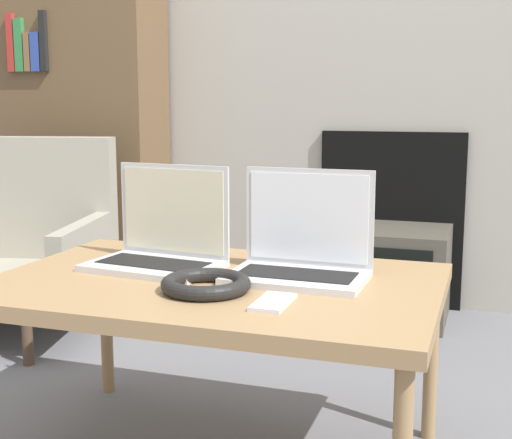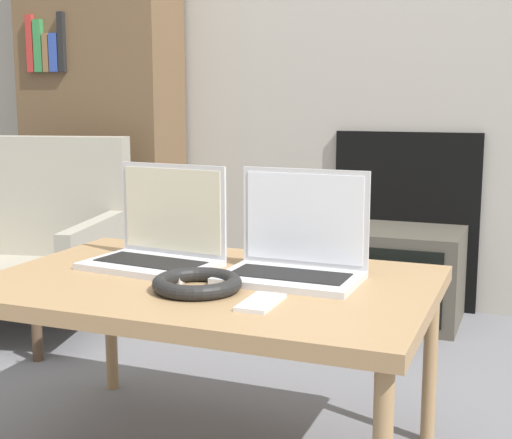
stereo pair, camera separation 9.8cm
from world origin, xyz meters
name	(u,v)px [view 2 (the right image)]	position (x,y,z in m)	size (l,w,h in m)	color
wall_back	(368,0)	(0.00, 1.74, 1.29)	(7.00, 0.08, 2.60)	#ADA89E
table	(209,294)	(0.00, 0.17, 0.43)	(1.03, 0.69, 0.46)	#9E7A51
laptop_left	(160,241)	(-0.18, 0.26, 0.52)	(0.34, 0.25, 0.25)	silver
laptop_right	(296,252)	(0.18, 0.26, 0.52)	(0.32, 0.22, 0.25)	silver
headphones	(197,283)	(0.02, 0.07, 0.48)	(0.20, 0.20, 0.03)	black
phone	(261,302)	(0.19, 0.02, 0.47)	(0.07, 0.13, 0.01)	silver
tv	(395,275)	(0.20, 1.49, 0.19)	(0.52, 0.40, 0.37)	#4C473D
armchair	(37,239)	(-1.14, 0.98, 0.33)	(0.78, 0.79, 0.73)	gray
bookshelf	(101,93)	(-1.19, 1.54, 0.91)	(0.72, 0.32, 1.82)	brown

